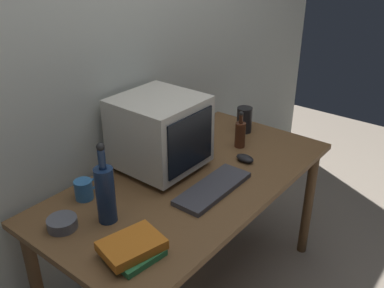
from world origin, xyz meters
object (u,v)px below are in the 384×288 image
book_stack (133,248)px  metal_canister (244,120)px  mug (84,189)px  crt_monitor (160,133)px  bottle_short (240,133)px  keyboard (213,188)px  bottle_tall (105,192)px  cd_spindle (62,223)px  computer_mouse (245,158)px

book_stack → metal_canister: bearing=12.6°
mug → crt_monitor: bearing=-10.9°
book_stack → mug: (0.13, 0.44, 0.01)m
metal_canister → bottle_short: bearing=-155.4°
keyboard → bottle_tall: bearing=154.7°
bottle_tall → mug: (0.04, 0.20, -0.09)m
crt_monitor → cd_spindle: crt_monitor is taller
keyboard → book_stack: book_stack is taller
crt_monitor → metal_canister: crt_monitor is taller
crt_monitor → metal_canister: size_ratio=2.59×
keyboard → bottle_short: 0.48m
bottle_tall → cd_spindle: (-0.15, 0.10, -0.11)m
keyboard → book_stack: size_ratio=1.68×
keyboard → bottle_short: (0.45, 0.15, 0.07)m
crt_monitor → cd_spindle: 0.63m
bottle_short → cd_spindle: size_ratio=1.74×
keyboard → book_stack: 0.53m
crt_monitor → cd_spindle: bearing=-178.1°
bottle_short → metal_canister: 0.20m
cd_spindle → keyboard: bearing=-27.5°
keyboard → mug: 0.58m
bottle_tall → book_stack: bottle_tall is taller
keyboard → cd_spindle: bearing=152.0°
metal_canister → cd_spindle: bearing=176.6°
computer_mouse → cd_spindle: bearing=168.3°
computer_mouse → crt_monitor: bearing=141.8°
crt_monitor → bottle_tall: bearing=-165.0°
keyboard → mug: bearing=134.1°
book_stack → metal_canister: size_ratio=1.66×
computer_mouse → bottle_tall: bearing=172.4°
crt_monitor → cd_spindle: size_ratio=3.23×
crt_monitor → cd_spindle: (-0.61, -0.02, -0.17)m
metal_canister → keyboard: bearing=-159.7°
keyboard → metal_canister: (0.64, 0.24, 0.06)m
crt_monitor → bottle_tall: (-0.46, -0.12, -0.06)m
keyboard → computer_mouse: size_ratio=4.20×
computer_mouse → metal_canister: (0.31, 0.20, 0.06)m
bottle_tall → cd_spindle: bearing=145.3°
crt_monitor → book_stack: crt_monitor is taller
computer_mouse → metal_canister: bearing=38.2°
keyboard → cd_spindle: size_ratio=3.50×
computer_mouse → bottle_short: bottle_short is taller
metal_canister → mug: bearing=170.5°
bottle_short → cd_spindle: (-1.05, 0.16, -0.06)m
computer_mouse → bottle_short: 0.19m
keyboard → bottle_tall: bottle_tall is taller
cd_spindle → metal_canister: metal_canister is taller
crt_monitor → keyboard: bearing=-91.7°
crt_monitor → bottle_short: 0.49m
book_stack → metal_canister: metal_canister is taller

